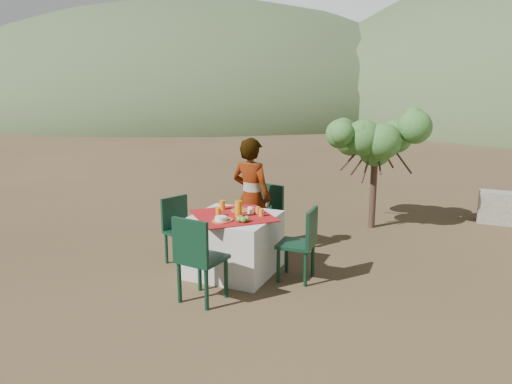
# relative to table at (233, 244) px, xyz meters

# --- Properties ---
(ground) EXTENTS (160.00, 160.00, 0.00)m
(ground) POSITION_rel_table_xyz_m (0.60, 0.40, -0.38)
(ground) COLOR #3B2D1B
(ground) RESTS_ON ground
(table) EXTENTS (1.30, 1.30, 0.76)m
(table) POSITION_rel_table_xyz_m (0.00, 0.00, 0.00)
(table) COLOR beige
(table) RESTS_ON ground
(chair_far) EXTENTS (0.54, 0.54, 0.95)m
(chair_far) POSITION_rel_table_xyz_m (0.04, 1.01, 0.15)
(chair_far) COLOR black
(chair_far) RESTS_ON ground
(chair_near) EXTENTS (0.52, 0.52, 1.00)m
(chair_near) POSITION_rel_table_xyz_m (0.04, -0.97, 0.17)
(chair_near) COLOR black
(chair_near) RESTS_ON ground
(chair_left) EXTENTS (0.54, 0.54, 0.90)m
(chair_left) POSITION_rel_table_xyz_m (-0.82, 0.04, 0.12)
(chair_left) COLOR black
(chair_left) RESTS_ON ground
(chair_right) EXTENTS (0.44, 0.44, 0.92)m
(chair_right) POSITION_rel_table_xyz_m (0.90, 0.09, 0.13)
(chair_right) COLOR black
(chair_right) RESTS_ON ground
(person) EXTENTS (0.68, 0.51, 1.67)m
(person) POSITION_rel_table_xyz_m (-0.06, 0.72, 0.45)
(person) COLOR #8C6651
(person) RESTS_ON ground
(shrub_tree) EXTENTS (1.48, 1.45, 1.74)m
(shrub_tree) POSITION_rel_table_xyz_m (1.33, 2.75, 1.00)
(shrub_tree) COLOR #452D22
(shrub_tree) RESTS_ON ground
(hill_near_left) EXTENTS (40.00, 40.00, 16.00)m
(hill_near_left) POSITION_rel_table_xyz_m (-17.40, 30.40, -0.38)
(hill_near_left) COLOR #364828
(hill_near_left) RESTS_ON ground
(hill_far_center) EXTENTS (60.00, 60.00, 24.00)m
(hill_far_center) POSITION_rel_table_xyz_m (-3.40, 52.40, -0.38)
(hill_far_center) COLOR slate
(hill_far_center) RESTS_ON ground
(plate_far) EXTENTS (0.25, 0.25, 0.01)m
(plate_far) POSITION_rel_table_xyz_m (-0.00, 0.22, 0.39)
(plate_far) COLOR brown
(plate_far) RESTS_ON table
(plate_near) EXTENTS (0.25, 0.25, 0.01)m
(plate_near) POSITION_rel_table_xyz_m (-0.01, -0.26, 0.39)
(plate_near) COLOR brown
(plate_near) RESTS_ON table
(glass_far) EXTENTS (0.07, 0.07, 0.12)m
(glass_far) POSITION_rel_table_xyz_m (-0.25, 0.20, 0.44)
(glass_far) COLOR orange
(glass_far) RESTS_ON table
(glass_near) EXTENTS (0.07, 0.07, 0.11)m
(glass_near) POSITION_rel_table_xyz_m (-0.15, -0.11, 0.43)
(glass_near) COLOR orange
(glass_near) RESTS_ON table
(juice_pitcher) EXTENTS (0.09, 0.09, 0.20)m
(juice_pitcher) POSITION_rel_table_xyz_m (0.09, -0.03, 0.48)
(juice_pitcher) COLOR orange
(juice_pitcher) RESTS_ON table
(bowl_plate) EXTENTS (0.22, 0.22, 0.01)m
(bowl_plate) POSITION_rel_table_xyz_m (-0.01, -0.32, 0.39)
(bowl_plate) COLOR brown
(bowl_plate) RESTS_ON table
(white_bowl) EXTENTS (0.14, 0.14, 0.05)m
(white_bowl) POSITION_rel_table_xyz_m (-0.01, -0.32, 0.42)
(white_bowl) COLOR white
(white_bowl) RESTS_ON bowl_plate
(jar_left) EXTENTS (0.06, 0.06, 0.10)m
(jar_left) POSITION_rel_table_xyz_m (0.35, 0.10, 0.43)
(jar_left) COLOR orange
(jar_left) RESTS_ON table
(jar_right) EXTENTS (0.06, 0.06, 0.09)m
(jar_right) POSITION_rel_table_xyz_m (0.26, 0.19, 0.43)
(jar_right) COLOR orange
(jar_right) RESTS_ON table
(napkin_holder) EXTENTS (0.08, 0.06, 0.09)m
(napkin_holder) POSITION_rel_table_xyz_m (0.17, 0.15, 0.43)
(napkin_holder) COLOR white
(napkin_holder) RESTS_ON table
(fruit_cluster) EXTENTS (0.15, 0.14, 0.07)m
(fruit_cluster) POSITION_rel_table_xyz_m (0.24, -0.23, 0.42)
(fruit_cluster) COLOR olive
(fruit_cluster) RESTS_ON table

